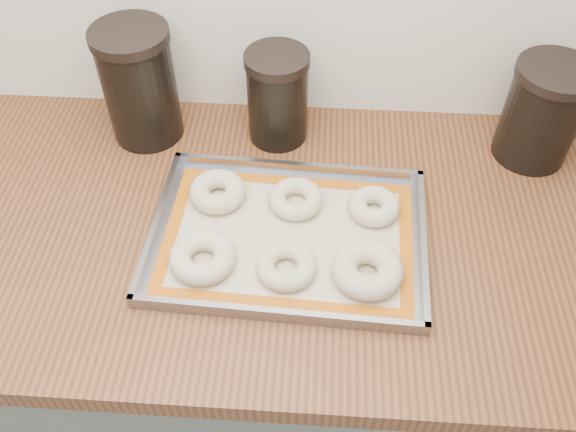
# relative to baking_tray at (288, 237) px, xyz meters

# --- Properties ---
(cabinet) EXTENTS (3.00, 0.65, 0.86)m
(cabinet) POSITION_rel_baking_tray_xyz_m (0.11, 0.03, -0.48)
(cabinet) COLOR slate
(cabinet) RESTS_ON floor
(countertop) EXTENTS (3.06, 0.68, 0.04)m
(countertop) POSITION_rel_baking_tray_xyz_m (0.11, 0.03, -0.03)
(countertop) COLOR brown
(countertop) RESTS_ON cabinet
(baking_tray) EXTENTS (0.47, 0.35, 0.03)m
(baking_tray) POSITION_rel_baking_tray_xyz_m (0.00, 0.00, 0.00)
(baking_tray) COLOR gray
(baking_tray) RESTS_ON countertop
(baking_mat) EXTENTS (0.43, 0.31, 0.00)m
(baking_mat) POSITION_rel_baking_tray_xyz_m (-0.00, 0.00, -0.00)
(baking_mat) COLOR #C6B793
(baking_mat) RESTS_ON baking_tray
(bagel_front_left) EXTENTS (0.13, 0.13, 0.04)m
(bagel_front_left) POSITION_rel_baking_tray_xyz_m (-0.13, -0.07, 0.02)
(bagel_front_left) COLOR beige
(bagel_front_left) RESTS_ON baking_mat
(bagel_front_mid) EXTENTS (0.11, 0.11, 0.03)m
(bagel_front_mid) POSITION_rel_baking_tray_xyz_m (0.00, -0.07, 0.01)
(bagel_front_mid) COLOR beige
(bagel_front_mid) RESTS_ON baking_mat
(bagel_front_right) EXTENTS (0.14, 0.14, 0.04)m
(bagel_front_right) POSITION_rel_baking_tray_xyz_m (0.13, -0.07, 0.02)
(bagel_front_right) COLOR beige
(bagel_front_right) RESTS_ON baking_mat
(bagel_back_left) EXTENTS (0.11, 0.11, 0.04)m
(bagel_back_left) POSITION_rel_baking_tray_xyz_m (-0.13, 0.08, 0.02)
(bagel_back_left) COLOR beige
(bagel_back_left) RESTS_ON baking_mat
(bagel_back_mid) EXTENTS (0.10, 0.10, 0.03)m
(bagel_back_mid) POSITION_rel_baking_tray_xyz_m (0.01, 0.08, 0.01)
(bagel_back_mid) COLOR beige
(bagel_back_mid) RESTS_ON baking_mat
(bagel_back_right) EXTENTS (0.11, 0.11, 0.03)m
(bagel_back_right) POSITION_rel_baking_tray_xyz_m (0.15, 0.07, 0.01)
(bagel_back_right) COLOR beige
(bagel_back_right) RESTS_ON baking_mat
(canister_left) EXTENTS (0.14, 0.14, 0.23)m
(canister_left) POSITION_rel_baking_tray_xyz_m (-0.30, 0.26, 0.11)
(canister_left) COLOR black
(canister_left) RESTS_ON countertop
(canister_mid) EXTENTS (0.12, 0.12, 0.18)m
(canister_mid) POSITION_rel_baking_tray_xyz_m (-0.04, 0.27, 0.09)
(canister_mid) COLOR black
(canister_mid) RESTS_ON countertop
(canister_right) EXTENTS (0.14, 0.14, 0.19)m
(canister_right) POSITION_rel_baking_tray_xyz_m (0.45, 0.25, 0.09)
(canister_right) COLOR black
(canister_right) RESTS_ON countertop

